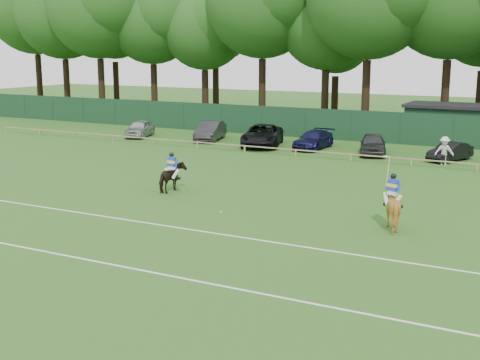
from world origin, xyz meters
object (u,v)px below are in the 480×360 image
Objects in this scene: sedan_silver at (140,129)px; spectator_mid at (444,153)px; hatch_grey at (373,144)px; suv_black at (262,135)px; estate_black at (450,152)px; spectator_left at (444,151)px; polo_ball at (221,212)px; horse_dark at (172,178)px; horse_chestnut at (392,207)px; utility_shed at (460,123)px; sedan_grey at (210,131)px; sedan_navy at (314,140)px.

spectator_mid is (25.25, -1.60, 0.04)m from sedan_silver.
suv_black is at bearing 164.17° from hatch_grey.
estate_black is 2.50× the size of spectator_mid.
estate_black is at bearing 70.79° from spectator_left.
sedan_silver is at bearing 162.71° from suv_black.
polo_ball is at bearing -87.50° from suv_black.
sedan_silver is 2.77× the size of spectator_mid.
sedan_silver is at bearing 161.27° from spectator_left.
polo_ball is at bearing 148.04° from horse_dark.
horse_chestnut is 0.44× the size of sedan_silver.
hatch_grey is at bearing -116.94° from utility_shed.
estate_black is at bearing -69.19° from horse_chestnut.
hatch_grey is at bearing -53.17° from horse_chestnut.
suv_black is at bearing -25.05° from sedan_grey.
sedan_silver reaches higher than polo_ball.
spectator_left is (25.25, -1.47, 0.20)m from sedan_silver.
horse_dark is 0.98× the size of horse_chestnut.
suv_black is (5.12, -0.86, 0.05)m from sedan_grey.
estate_black is at bearing -18.12° from suv_black.
sedan_silver is 6.40m from sedan_grey.
spectator_left reaches higher than suv_black.
horse_dark is 5.18m from polo_ball.
sedan_navy is 1.05× the size of hatch_grey.
spectator_left is 1.21× the size of spectator_mid.
estate_black is (25.35, 0.07, -0.09)m from sedan_silver.
estate_black is at bearing -2.95° from sedan_navy.
utility_shed reaches higher than spectator_left.
spectator_mid is at bearing -86.09° from utility_shed.
spectator_left is at bearing 80.53° from spectator_mid.
horse_chestnut reaches higher than spectator_mid.
utility_shed is at bearing -68.26° from horse_chestnut.
horse_dark is 21.67m from sedan_silver.
utility_shed is at bearing 2.69° from sedan_silver.
horse_chestnut is 19.14m from hatch_grey.
utility_shed reaches higher than hatch_grey.
polo_ball is (7.13, -19.16, -0.78)m from suv_black.
hatch_grey is (5.89, 16.61, -0.01)m from horse_dark.
suv_black is 3.99m from sedan_navy.
estate_black is at bearing -18.07° from hatch_grey.
suv_black reaches higher than hatch_grey.
sedan_grey is 23.48m from polo_ball.
horse_chestnut is at bearing -87.96° from hatch_grey.
spectator_left reaches higher than sedan_grey.
horse_dark is 0.21× the size of utility_shed.
sedan_grey reaches higher than horse_dark.
sedan_grey is at bearing 162.71° from spectator_mid.
horse_dark reaches higher than estate_black.
sedan_navy is at bearing 99.16° from polo_ball.
utility_shed is at bearing 78.01° from polo_ball.
sedan_silver is 25.30m from spectator_left.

